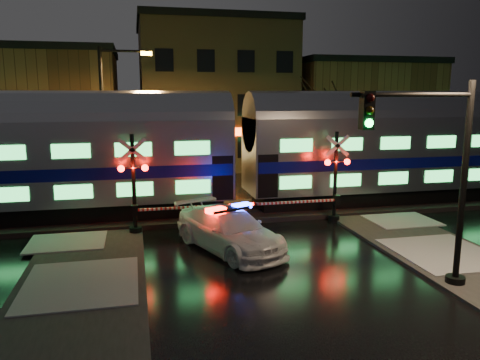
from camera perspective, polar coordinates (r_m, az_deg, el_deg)
The scene contains 12 objects.
ground at distance 19.24m, azimuth 2.00°, elevation -7.77°, with size 120.00×120.00×0.00m, color black.
ballast at distance 23.89m, azimuth -1.04°, elevation -3.84°, with size 90.00×4.20×0.24m, color black.
sidewalk_left at distance 13.23m, azimuth -20.15°, elevation -16.95°, with size 4.00×20.00×0.12m, color #2D2D2D.
building_left at distance 40.57m, azimuth -24.76°, elevation 7.35°, with size 14.00×10.00×9.00m, color brown.
building_mid at distance 40.72m, azimuth -3.33°, elevation 10.05°, with size 12.00×11.00×11.50m, color brown.
building_right at distance 44.31m, azimuth 13.79°, elevation 7.85°, with size 12.00×10.00×8.50m, color brown.
train at distance 23.37m, azimuth -0.17°, elevation 3.99°, with size 51.00×3.12×5.92m.
police_car at distance 18.28m, azimuth -1.33°, elevation -6.09°, with size 4.20×5.96×1.78m.
crossing_signal_right at distance 22.22m, azimuth 10.77°, elevation -0.70°, with size 6.09×0.67×4.31m.
crossing_signal_left at distance 20.42m, azimuth -11.80°, elevation -1.66°, with size 6.15×0.67×4.36m.
traffic_light at distance 15.17m, azimuth 22.73°, elevation -0.23°, with size 4.15×0.73×6.42m.
streetlight at distance 26.73m, azimuth -15.76°, elevation 7.67°, with size 2.84×0.30×8.50m.
Camera 1 is at (-4.66, -17.68, 6.00)m, focal length 35.00 mm.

